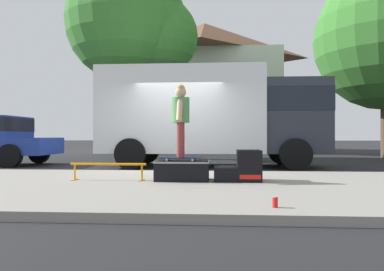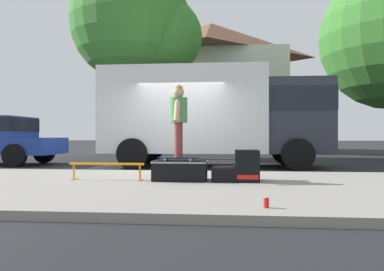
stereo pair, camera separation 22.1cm
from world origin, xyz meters
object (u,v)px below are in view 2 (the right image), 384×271
object	(u,v)px
kicker_ramp	(240,168)
box_truck	(216,113)
street_tree_neighbour	(138,27)
skateboard	(179,158)
skater_kid	(179,114)
skate_box	(180,170)
grind_rail	(107,167)
soda_can	(266,203)

from	to	relation	value
kicker_ramp	box_truck	world-z (taller)	box_truck
street_tree_neighbour	skateboard	bearing A→B (deg)	-71.32
kicker_ramp	skater_kid	size ratio (longest dim) A/B	0.63
skate_box	grind_rail	distance (m)	1.42
skate_box	skateboard	size ratio (longest dim) A/B	1.28
skate_box	soda_can	world-z (taller)	skate_box
box_truck	street_tree_neighbour	bearing A→B (deg)	131.08
skater_kid	grind_rail	bearing A→B (deg)	-175.39
kicker_ramp	soda_can	xyz separation A→B (m)	(0.23, -2.60, -0.18)
grind_rail	soda_can	bearing A→B (deg)	-42.13
kicker_ramp	grind_rail	world-z (taller)	kicker_ramp
skate_box	soda_can	distance (m)	2.93
skater_kid	soda_can	distance (m)	3.19
skateboard	box_truck	xyz separation A→B (m)	(0.56, 4.64, 1.15)
skater_kid	box_truck	distance (m)	4.69
kicker_ramp	box_truck	distance (m)	4.89
skateboard	skater_kid	xyz separation A→B (m)	(0.00, -0.00, 0.83)
skateboard	grind_rail	bearing A→B (deg)	-175.39
box_truck	skateboard	bearing A→B (deg)	-96.89
skater_kid	street_tree_neighbour	world-z (taller)	street_tree_neighbour
skate_box	skateboard	bearing A→B (deg)	155.99
kicker_ramp	soda_can	bearing A→B (deg)	-85.04
skater_kid	street_tree_neighbour	xyz separation A→B (m)	(-2.92, 8.64, 4.31)
soda_can	kicker_ramp	bearing A→B (deg)	94.96
box_truck	street_tree_neighbour	size ratio (longest dim) A/B	0.82
skater_kid	box_truck	world-z (taller)	box_truck
skateboard	skater_kid	size ratio (longest dim) A/B	0.57
grind_rail	box_truck	distance (m)	5.31
kicker_ramp	skateboard	distance (m)	1.17
skateboard	street_tree_neighbour	distance (m)	10.47
grind_rail	street_tree_neighbour	xyz separation A→B (m)	(-1.54, 8.75, 5.32)
skate_box	street_tree_neighbour	size ratio (longest dim) A/B	0.12
box_truck	grind_rail	bearing A→B (deg)	-112.23
skater_kid	street_tree_neighbour	bearing A→B (deg)	108.68
skater_kid	skateboard	bearing A→B (deg)	97.13
kicker_ramp	skate_box	bearing A→B (deg)	179.98
grind_rail	box_truck	bearing A→B (deg)	67.77
street_tree_neighbour	grind_rail	bearing A→B (deg)	-80.03
skate_box	grind_rail	size ratio (longest dim) A/B	0.70
soda_can	street_tree_neighbour	size ratio (longest dim) A/B	0.01
skate_box	kicker_ramp	world-z (taller)	kicker_ramp
grind_rail	kicker_ramp	bearing A→B (deg)	2.15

